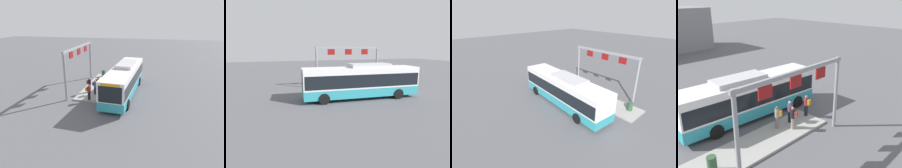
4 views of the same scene
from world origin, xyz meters
The scene contains 9 objects.
ground_plane centered at (0.00, 0.00, 0.00)m, with size 120.00×120.00×0.00m, color #56565B.
platform_curb centered at (-1.80, -3.57, 0.08)m, with size 10.00×2.80×0.16m, color #9E9E99.
bus_main centered at (-0.01, 0.00, 1.81)m, with size 11.60×3.30×3.46m.
person_boarding centered at (2.89, -3.28, 1.05)m, with size 0.38×0.55×1.67m.
person_waiting_near centered at (1.23, -3.10, 1.05)m, with size 0.52×0.60×1.67m.
person_waiting_mid centered at (0.67, -3.95, 1.05)m, with size 0.49×0.60×1.67m.
person_waiting_far centered at (0.00, -3.08, 1.05)m, with size 0.54×0.61×1.67m.
platform_sign_gantry centered at (-0.92, -5.64, 3.72)m, with size 8.68×0.24×5.20m.
trash_bin centered at (-5.62, -3.91, 0.61)m, with size 0.52×0.52×0.90m, color #2D5133.
Camera 1 is at (20.68, 3.01, 8.37)m, focal length 31.11 mm.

